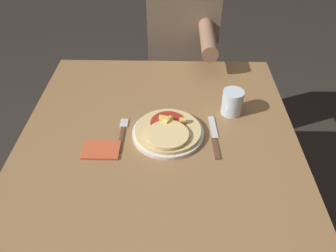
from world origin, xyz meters
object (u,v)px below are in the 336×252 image
dining_table (159,151)px  person_diner (183,50)px  drinking_glass (232,102)px  fork (122,132)px  knife (214,137)px  pizza (168,130)px  plate (168,133)px

dining_table → person_diner: person_diner is taller
drinking_glass → person_diner: size_ratio=0.08×
fork → drinking_glass: (0.40, 0.13, 0.05)m
dining_table → knife: (0.20, -0.05, 0.12)m
drinking_glass → dining_table: bearing=-160.2°
pizza → plate: bearing=90.2°
plate → fork: bearing=178.3°
knife → person_diner: person_diner is taller
plate → fork: 0.16m
pizza → fork: size_ratio=1.33×
person_diner → fork: bearing=-106.5°
dining_table → pizza: 0.15m
plate → pizza: 0.02m
fork → knife: bearing=-3.1°
pizza → fork: bearing=176.9°
knife → person_diner: 0.79m
dining_table → knife: bearing=-13.4°
drinking_glass → person_diner: (-0.17, 0.64, -0.12)m
fork → dining_table: bearing=13.0°
dining_table → plate: size_ratio=3.86×
plate → drinking_glass: (0.24, 0.13, 0.04)m
person_diner → pizza: bearing=-94.7°
pizza → knife: 0.16m
plate → person_diner: 0.78m
plate → knife: (0.16, -0.01, -0.00)m
person_diner → knife: bearing=-82.8°
plate → fork: (-0.16, 0.00, -0.00)m
pizza → dining_table: bearing=132.0°
knife → person_diner: bearing=97.2°
dining_table → knife: size_ratio=4.41×
fork → person_diner: (0.23, 0.77, -0.08)m
pizza → fork: (-0.16, 0.01, -0.02)m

